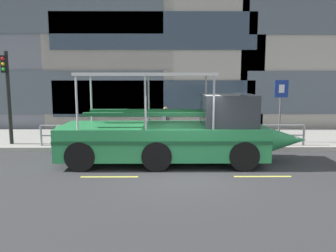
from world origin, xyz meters
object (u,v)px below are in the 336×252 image
traffic_light_pole (7,88)px  duck_tour_boat (177,134)px  pedestrian_near_bow (230,119)px  pedestrian_mid_left (166,121)px  parking_sign (281,100)px

traffic_light_pole → duck_tour_boat: bearing=-19.7°
pedestrian_near_bow → pedestrian_mid_left: bearing=-168.3°
duck_tour_boat → pedestrian_near_bow: duck_tour_boat is taller
traffic_light_pole → duck_tour_boat: size_ratio=0.44×
duck_tour_boat → parking_sign: bearing=31.9°
parking_sign → traffic_light_pole: bearing=-178.3°
traffic_light_pole → parking_sign: (11.88, 0.36, -0.54)m
traffic_light_pole → parking_sign: bearing=1.7°
pedestrian_mid_left → traffic_light_pole: bearing=-176.6°
parking_sign → pedestrian_mid_left: parking_sign is taller
duck_tour_boat → traffic_light_pole: bearing=160.3°
traffic_light_pole → parking_sign: 11.90m
parking_sign → duck_tour_boat: size_ratio=0.31×
traffic_light_pole → pedestrian_near_bow: 9.96m
parking_sign → duck_tour_boat: duck_tour_boat is taller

